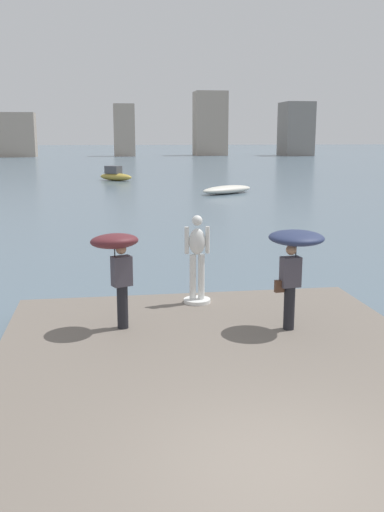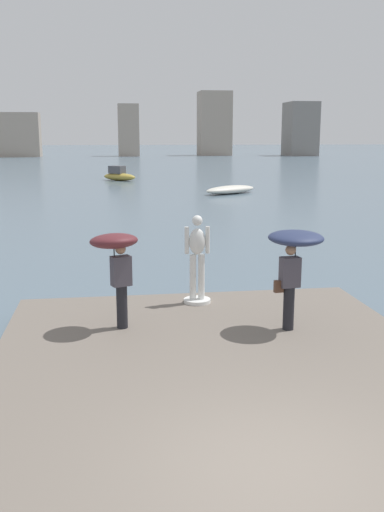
{
  "view_description": "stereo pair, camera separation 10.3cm",
  "coord_description": "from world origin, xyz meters",
  "px_view_note": "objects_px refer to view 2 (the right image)",
  "views": [
    {
      "loc": [
        -1.92,
        -5.9,
        4.23
      ],
      "look_at": [
        0.0,
        6.64,
        1.55
      ],
      "focal_mm": 40.44,
      "sensor_mm": 36.0,
      "label": 1
    },
    {
      "loc": [
        -1.82,
        -5.91,
        4.23
      ],
      "look_at": [
        0.0,
        6.64,
        1.55
      ],
      "focal_mm": 40.44,
      "sensor_mm": 36.0,
      "label": 2
    }
  ],
  "objects_px": {
    "statue_white_figure": "(197,262)",
    "boat_far": "(119,175)",
    "onlooker_left": "(116,253)",
    "onlooker_right": "(294,250)",
    "boat_near": "(231,190)"
  },
  "relations": [
    {
      "from": "statue_white_figure",
      "to": "boat_near",
      "type": "xyz_separation_m",
      "value": [
        6.85,
        28.51,
        -1.08
      ]
    },
    {
      "from": "onlooker_left",
      "to": "boat_near",
      "type": "bearing_deg",
      "value": 73.85
    },
    {
      "from": "onlooker_left",
      "to": "boat_near",
      "type": "xyz_separation_m",
      "value": [
        8.71,
        30.07,
        -1.65
      ]
    },
    {
      "from": "statue_white_figure",
      "to": "onlooker_left",
      "type": "xyz_separation_m",
      "value": [
        -1.86,
        -1.56,
        0.57
      ]
    },
    {
      "from": "statue_white_figure",
      "to": "boat_far",
      "type": "relative_size",
      "value": 0.58
    },
    {
      "from": "statue_white_figure",
      "to": "boat_far",
      "type": "height_order",
      "value": "statue_white_figure"
    },
    {
      "from": "statue_white_figure",
      "to": "boat_near",
      "type": "height_order",
      "value": "statue_white_figure"
    },
    {
      "from": "onlooker_left",
      "to": "onlooker_right",
      "type": "height_order",
      "value": "onlooker_right"
    },
    {
      "from": "statue_white_figure",
      "to": "boat_near",
      "type": "relative_size",
      "value": 0.44
    },
    {
      "from": "onlooker_right",
      "to": "boat_near",
      "type": "distance_m",
      "value": 31.1
    },
    {
      "from": "boat_far",
      "to": "statue_white_figure",
      "type": "bearing_deg",
      "value": -88.68
    },
    {
      "from": "onlooker_left",
      "to": "boat_far",
      "type": "height_order",
      "value": "onlooker_left"
    },
    {
      "from": "statue_white_figure",
      "to": "onlooker_left",
      "type": "height_order",
      "value": "statue_white_figure"
    },
    {
      "from": "statue_white_figure",
      "to": "onlooker_right",
      "type": "relative_size",
      "value": 1.02
    },
    {
      "from": "onlooker_left",
      "to": "onlooker_right",
      "type": "relative_size",
      "value": 0.99
    }
  ]
}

